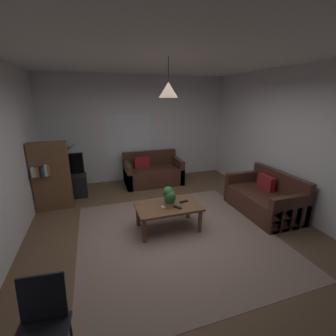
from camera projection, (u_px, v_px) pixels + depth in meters
The scene contains 19 objects.
floor at pixel (173, 231), 4.03m from camera, with size 4.85×5.71×0.02m, color brown.
rug at pixel (177, 236), 3.85m from camera, with size 3.15×3.14×0.01m, color gray.
wall_back at pixel (138, 129), 6.24m from camera, with size 4.97×0.06×2.78m, color silver.
wall_right at pixel (296, 143), 4.35m from camera, with size 0.06×5.71×2.78m, color silver.
ceiling at pixel (175, 55), 3.21m from camera, with size 4.85×5.71×0.02m, color white.
window_pane at pixel (129, 135), 6.17m from camera, with size 1.21×0.01×1.12m, color white.
couch_under_window at pixel (153, 173), 6.17m from camera, with size 1.48×0.84×0.82m.
couch_right_side at pixel (264, 199), 4.59m from camera, with size 0.84×1.46×0.82m.
coffee_table at pixel (168, 209), 3.96m from camera, with size 1.09×0.64×0.45m.
book_on_table_0 at pixel (165, 207), 3.88m from camera, with size 0.13×0.08×0.02m, color beige.
remote_on_table_0 at pixel (177, 207), 3.87m from camera, with size 0.05×0.16×0.02m, color black.
remote_on_table_1 at pixel (184, 201), 4.08m from camera, with size 0.05×0.16×0.02m, color black.
potted_plant_on_table at pixel (169, 196), 3.87m from camera, with size 0.22×0.23×0.35m.
tv_stand at pixel (67, 187), 5.31m from camera, with size 0.90×0.44×0.50m, color black.
tv at pixel (63, 165), 5.14m from camera, with size 0.86×0.16×0.53m.
potted_palm_corner at pixel (62, 167), 5.64m from camera, with size 0.80×0.90×1.21m.
bookshelf_corner at pixel (51, 176), 4.62m from camera, with size 0.70×0.31×1.40m.
folding_chair at pixel (42, 326), 1.81m from camera, with size 0.44×0.46×0.87m.
pendant_lamp at pixel (168, 90), 3.39m from camera, with size 0.29×0.29×0.56m.
Camera 1 is at (-1.18, -3.33, 2.23)m, focal length 24.64 mm.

